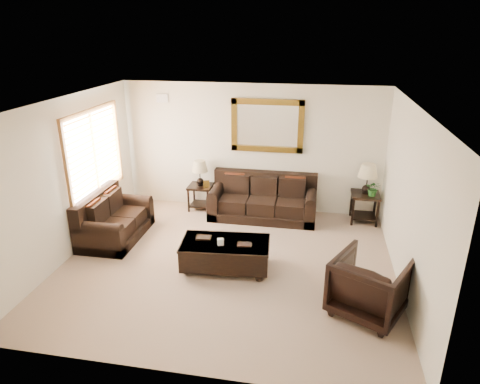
% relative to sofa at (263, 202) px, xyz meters
% --- Properties ---
extents(room, '(5.51, 5.01, 2.71)m').
position_rel_sofa_xyz_m(room, '(-0.34, -2.07, 1.03)').
color(room, gray).
rests_on(room, ground).
extents(window, '(0.07, 1.96, 1.66)m').
position_rel_sofa_xyz_m(window, '(-3.03, -1.17, 1.23)').
color(window, white).
rests_on(window, room).
extents(mirror, '(1.50, 0.06, 1.10)m').
position_rel_sofa_xyz_m(mirror, '(-0.00, 0.40, 1.53)').
color(mirror, '#4A310E').
rests_on(mirror, room).
extents(air_vent, '(0.25, 0.02, 0.18)m').
position_rel_sofa_xyz_m(air_vent, '(-2.24, 0.41, 2.03)').
color(air_vent, '#999999').
rests_on(air_vent, room).
extents(sofa, '(2.19, 0.95, 0.90)m').
position_rel_sofa_xyz_m(sofa, '(0.00, 0.00, 0.00)').
color(sofa, black).
rests_on(sofa, room).
extents(loveseat, '(0.92, 1.55, 0.87)m').
position_rel_sofa_xyz_m(loveseat, '(-2.66, -1.49, -0.00)').
color(loveseat, black).
rests_on(loveseat, room).
extents(end_table_left, '(0.50, 0.50, 1.10)m').
position_rel_sofa_xyz_m(end_table_left, '(-1.39, 0.14, 0.39)').
color(end_table_left, black).
rests_on(end_table_left, room).
extents(end_table_right, '(0.56, 0.56, 1.23)m').
position_rel_sofa_xyz_m(end_table_right, '(2.06, 0.11, 0.48)').
color(end_table_right, black).
rests_on(end_table_right, room).
extents(coffee_table, '(1.50, 0.89, 0.61)m').
position_rel_sofa_xyz_m(coffee_table, '(-0.33, -2.21, -0.02)').
color(coffee_table, black).
rests_on(coffee_table, room).
extents(armchair, '(1.21, 1.18, 0.94)m').
position_rel_sofa_xyz_m(armchair, '(1.86, -3.00, 0.15)').
color(armchair, black).
rests_on(armchair, floor).
extents(potted_plant, '(0.35, 0.37, 0.24)m').
position_rel_sofa_xyz_m(potted_plant, '(2.19, 0.01, 0.41)').
color(potted_plant, '#1E501B').
rests_on(potted_plant, end_table_right).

